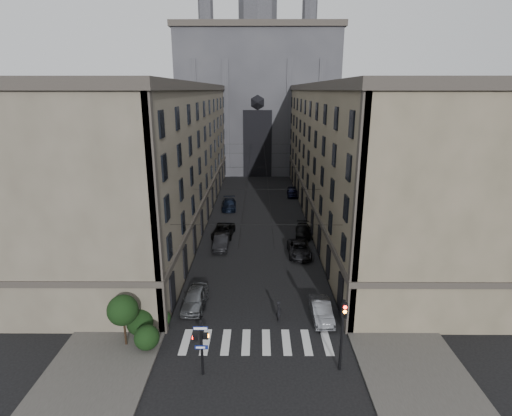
{
  "coord_description": "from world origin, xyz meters",
  "views": [
    {
      "loc": [
        0.12,
        -20.58,
        17.99
      ],
      "look_at": [
        -0.04,
        10.15,
        8.87
      ],
      "focal_mm": 28.0,
      "sensor_mm": 36.0,
      "label": 1
    }
  ],
  "objects_px": {
    "car_right_near": "(321,310)",
    "car_right_midnear": "(299,249)",
    "pedestrian_signal_left": "(201,344)",
    "car_right_far": "(292,192)",
    "car_left_near": "(195,298)",
    "car_left_midfar": "(223,231)",
    "car_left_far": "(229,204)",
    "traffic_light_right": "(343,327)",
    "gothic_tower": "(258,91)",
    "car_left_midnear": "(221,242)",
    "car_right_midfar": "(303,231)",
    "pedestrian": "(279,311)"
  },
  "relations": [
    {
      "from": "gothic_tower",
      "to": "car_right_near",
      "type": "height_order",
      "value": "gothic_tower"
    },
    {
      "from": "car_right_far",
      "to": "car_left_near",
      "type": "bearing_deg",
      "value": -104.98
    },
    {
      "from": "car_left_midfar",
      "to": "car_right_far",
      "type": "bearing_deg",
      "value": 67.57
    },
    {
      "from": "pedestrian_signal_left",
      "to": "car_right_far",
      "type": "bearing_deg",
      "value": 78.09
    },
    {
      "from": "gothic_tower",
      "to": "car_right_midfar",
      "type": "distance_m",
      "value": 50.71
    },
    {
      "from": "gothic_tower",
      "to": "car_right_midnear",
      "type": "height_order",
      "value": "gothic_tower"
    },
    {
      "from": "gothic_tower",
      "to": "car_right_far",
      "type": "bearing_deg",
      "value": -77.26
    },
    {
      "from": "car_left_midfar",
      "to": "car_left_near",
      "type": "bearing_deg",
      "value": -88.47
    },
    {
      "from": "car_left_near",
      "to": "car_left_midnear",
      "type": "bearing_deg",
      "value": 88.03
    },
    {
      "from": "car_left_far",
      "to": "traffic_light_right",
      "type": "bearing_deg",
      "value": -77.77
    },
    {
      "from": "pedestrian",
      "to": "car_right_far",
      "type": "bearing_deg",
      "value": -15.59
    },
    {
      "from": "car_left_midnear",
      "to": "car_right_midnear",
      "type": "bearing_deg",
      "value": -12.86
    },
    {
      "from": "pedestrian_signal_left",
      "to": "car_left_midfar",
      "type": "distance_m",
      "value": 25.84
    },
    {
      "from": "car_left_midfar",
      "to": "car_right_near",
      "type": "distance_m",
      "value": 21.3
    },
    {
      "from": "pedestrian_signal_left",
      "to": "car_right_midnear",
      "type": "relative_size",
      "value": 0.74
    },
    {
      "from": "pedestrian_signal_left",
      "to": "car_right_far",
      "type": "height_order",
      "value": "pedestrian_signal_left"
    },
    {
      "from": "traffic_light_right",
      "to": "car_right_near",
      "type": "distance_m",
      "value": 6.83
    },
    {
      "from": "car_left_near",
      "to": "car_left_far",
      "type": "height_order",
      "value": "car_left_near"
    },
    {
      "from": "traffic_light_right",
      "to": "car_left_midnear",
      "type": "xyz_separation_m",
      "value": [
        -9.8,
        21.36,
        -2.49
      ]
    },
    {
      "from": "pedestrian_signal_left",
      "to": "car_right_near",
      "type": "height_order",
      "value": "pedestrian_signal_left"
    },
    {
      "from": "traffic_light_right",
      "to": "car_left_far",
      "type": "bearing_deg",
      "value": 104.95
    },
    {
      "from": "car_right_midnear",
      "to": "car_left_far",
      "type": "bearing_deg",
      "value": 116.56
    },
    {
      "from": "car_left_midfar",
      "to": "car_right_midnear",
      "type": "height_order",
      "value": "car_right_midnear"
    },
    {
      "from": "car_left_midnear",
      "to": "car_right_midfar",
      "type": "relative_size",
      "value": 1.04
    },
    {
      "from": "car_right_near",
      "to": "traffic_light_right",
      "type": "bearing_deg",
      "value": -88.46
    },
    {
      "from": "car_left_far",
      "to": "car_right_far",
      "type": "height_order",
      "value": "car_right_far"
    },
    {
      "from": "gothic_tower",
      "to": "car_right_far",
      "type": "xyz_separation_m",
      "value": [
        6.2,
        -27.41,
        -16.98
      ]
    },
    {
      "from": "traffic_light_right",
      "to": "car_left_near",
      "type": "relative_size",
      "value": 1.1
    },
    {
      "from": "car_left_near",
      "to": "car_left_far",
      "type": "bearing_deg",
      "value": 91.04
    },
    {
      "from": "car_left_midnear",
      "to": "pedestrian",
      "type": "relative_size",
      "value": 2.71
    },
    {
      "from": "pedestrian_signal_left",
      "to": "car_left_midfar",
      "type": "relative_size",
      "value": 0.75
    },
    {
      "from": "car_left_far",
      "to": "car_right_near",
      "type": "xyz_separation_m",
      "value": [
        9.69,
        -31.18,
        -0.04
      ]
    },
    {
      "from": "gothic_tower",
      "to": "pedestrian_signal_left",
      "type": "distance_m",
      "value": 75.15
    },
    {
      "from": "car_right_midnear",
      "to": "car_right_far",
      "type": "relative_size",
      "value": 1.13
    },
    {
      "from": "car_left_midnear",
      "to": "car_right_midfar",
      "type": "bearing_deg",
      "value": 23.04
    },
    {
      "from": "car_left_near",
      "to": "car_right_midfar",
      "type": "relative_size",
      "value": 1.02
    },
    {
      "from": "car_right_near",
      "to": "car_right_midfar",
      "type": "height_order",
      "value": "car_right_near"
    },
    {
      "from": "car_right_near",
      "to": "car_left_near",
      "type": "bearing_deg",
      "value": 168.89
    },
    {
      "from": "car_right_far",
      "to": "car_left_far",
      "type": "bearing_deg",
      "value": -140.48
    },
    {
      "from": "traffic_light_right",
      "to": "car_right_near",
      "type": "xyz_separation_m",
      "value": [
        -0.32,
        6.32,
        -2.56
      ]
    },
    {
      "from": "car_right_midfar",
      "to": "pedestrian_signal_left",
      "type": "bearing_deg",
      "value": -104.77
    },
    {
      "from": "car_left_near",
      "to": "car_left_midfar",
      "type": "relative_size",
      "value": 0.89
    },
    {
      "from": "traffic_light_right",
      "to": "pedestrian",
      "type": "height_order",
      "value": "traffic_light_right"
    },
    {
      "from": "pedestrian_signal_left",
      "to": "car_right_near",
      "type": "relative_size",
      "value": 0.9
    },
    {
      "from": "car_right_near",
      "to": "car_right_midnear",
      "type": "distance_m",
      "value": 13.01
    },
    {
      "from": "car_right_far",
      "to": "pedestrian",
      "type": "relative_size",
      "value": 2.68
    },
    {
      "from": "car_left_midnear",
      "to": "car_right_midfar",
      "type": "xyz_separation_m",
      "value": [
        10.1,
        4.31,
        -0.12
      ]
    },
    {
      "from": "car_left_midfar",
      "to": "pedestrian",
      "type": "distance_m",
      "value": 20.35
    },
    {
      "from": "car_right_midnear",
      "to": "pedestrian",
      "type": "relative_size",
      "value": 3.02
    },
    {
      "from": "car_right_midnear",
      "to": "car_right_far",
      "type": "xyz_separation_m",
      "value": [
        1.41,
        26.3,
        0.07
      ]
    }
  ]
}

